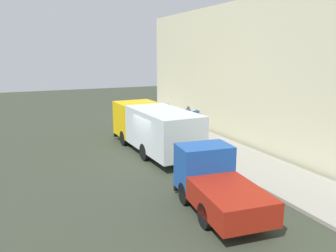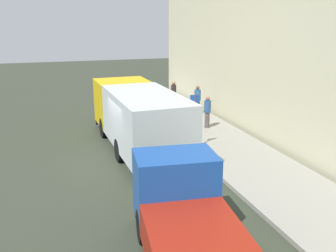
% 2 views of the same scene
% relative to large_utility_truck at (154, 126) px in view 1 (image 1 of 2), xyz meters
% --- Properties ---
extents(ground, '(80.00, 80.00, 0.00)m').
position_rel_large_utility_truck_xyz_m(ground, '(-0.94, -1.33, -1.59)').
color(ground, '#303729').
extents(sidewalk, '(3.59, 30.00, 0.15)m').
position_rel_large_utility_truck_xyz_m(sidewalk, '(3.86, -1.33, -1.51)').
color(sidewalk, gray).
rests_on(sidewalk, ground).
extents(building_facade, '(0.50, 30.00, 9.27)m').
position_rel_large_utility_truck_xyz_m(building_facade, '(6.15, -1.33, 3.04)').
color(building_facade, beige).
rests_on(building_facade, ground).
extents(large_utility_truck, '(2.90, 8.35, 2.77)m').
position_rel_large_utility_truck_xyz_m(large_utility_truck, '(0.00, 0.00, 0.00)').
color(large_utility_truck, '#E9B70A').
rests_on(large_utility_truck, ground).
extents(small_flatbed_truck, '(2.64, 4.92, 2.30)m').
position_rel_large_utility_truck_xyz_m(small_flatbed_truck, '(-0.79, -8.30, -0.51)').
color(small_flatbed_truck, '#17489C').
rests_on(small_flatbed_truck, ground).
extents(pedestrian_walking, '(0.49, 0.49, 1.70)m').
position_rel_large_utility_truck_xyz_m(pedestrian_walking, '(4.17, 1.69, -0.54)').
color(pedestrian_walking, '#524B4A').
rests_on(pedestrian_walking, sidewalk).
extents(pedestrian_standing, '(0.54, 0.54, 1.73)m').
position_rel_large_utility_truck_xyz_m(pedestrian_standing, '(4.79, 4.60, -0.53)').
color(pedestrian_standing, black).
rests_on(pedestrian_standing, sidewalk).
extents(pedestrian_third, '(0.47, 0.47, 1.71)m').
position_rel_large_utility_truck_xyz_m(pedestrian_third, '(4.00, 6.78, -0.52)').
color(pedestrian_third, '#26232C').
rests_on(pedestrian_third, sidewalk).
extents(traffic_cone_orange, '(0.42, 0.42, 0.60)m').
position_rel_large_utility_truck_xyz_m(traffic_cone_orange, '(2.61, 4.93, -1.14)').
color(traffic_cone_orange, orange).
rests_on(traffic_cone_orange, sidewalk).
extents(street_sign_post, '(0.44, 0.08, 2.49)m').
position_rel_large_utility_truck_xyz_m(street_sign_post, '(2.32, -1.12, 0.04)').
color(street_sign_post, '#4C5156').
rests_on(street_sign_post, sidewalk).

